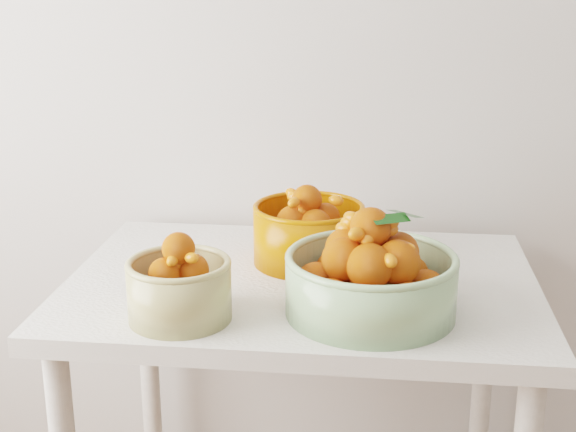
% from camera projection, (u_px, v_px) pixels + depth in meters
% --- Properties ---
extents(table, '(1.00, 0.70, 0.75)m').
position_uv_depth(table, '(302.00, 319.00, 1.75)').
color(table, silver).
rests_on(table, ground).
extents(bowl_cream, '(0.25, 0.25, 0.17)m').
position_uv_depth(bowl_cream, '(180.00, 287.00, 1.50)').
color(bowl_cream, tan).
rests_on(bowl_cream, table).
extents(bowl_green, '(0.40, 0.40, 0.21)m').
position_uv_depth(bowl_green, '(370.00, 278.00, 1.52)').
color(bowl_green, '#93B885').
rests_on(bowl_green, table).
extents(bowl_orange, '(0.27, 0.27, 0.18)m').
position_uv_depth(bowl_orange, '(309.00, 232.00, 1.79)').
color(bowl_orange, '#BE4D06').
rests_on(bowl_orange, table).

